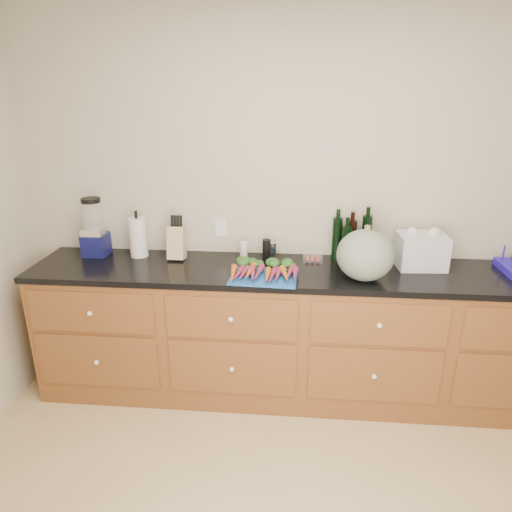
# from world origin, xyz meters

# --- Properties ---
(wall_back) EXTENTS (4.10, 0.05, 2.60)m
(wall_back) POSITION_xyz_m (0.00, 1.62, 1.30)
(wall_back) COLOR #BFB69E
(wall_back) RESTS_ON ground
(cabinets) EXTENTS (3.60, 0.64, 0.90)m
(cabinets) POSITION_xyz_m (0.00, 1.30, 0.45)
(cabinets) COLOR brown
(cabinets) RESTS_ON ground
(countertop) EXTENTS (3.64, 0.62, 0.04)m
(countertop) POSITION_xyz_m (0.00, 1.30, 0.92)
(countertop) COLOR black
(countertop) RESTS_ON cabinets
(cutting_board) EXTENTS (0.43, 0.34, 0.01)m
(cutting_board) POSITION_xyz_m (-0.26, 1.14, 0.95)
(cutting_board) COLOR #1A54A4
(cutting_board) RESTS_ON countertop
(carrots) EXTENTS (0.43, 0.31, 0.06)m
(carrots) POSITION_xyz_m (-0.26, 1.18, 0.98)
(carrots) COLOR #CC5F18
(carrots) RESTS_ON cutting_board
(squash) EXTENTS (0.35, 0.35, 0.32)m
(squash) POSITION_xyz_m (0.36, 1.17, 1.10)
(squash) COLOR #5B6C5A
(squash) RESTS_ON countertop
(blender_appliance) EXTENTS (0.16, 0.16, 0.41)m
(blender_appliance) POSITION_xyz_m (-1.48, 1.46, 1.12)
(blender_appliance) COLOR #0F1248
(blender_appliance) RESTS_ON countertop
(paper_towel) EXTENTS (0.12, 0.12, 0.28)m
(paper_towel) POSITION_xyz_m (-1.17, 1.46, 1.08)
(paper_towel) COLOR silver
(paper_towel) RESTS_ON countertop
(knife_block) EXTENTS (0.11, 0.11, 0.23)m
(knife_block) POSITION_xyz_m (-0.89, 1.44, 1.05)
(knife_block) COLOR tan
(knife_block) RESTS_ON countertop
(grinder_salt) EXTENTS (0.05, 0.05, 0.12)m
(grinder_salt) POSITION_xyz_m (-0.42, 1.48, 1.00)
(grinder_salt) COLOR silver
(grinder_salt) RESTS_ON countertop
(grinder_pepper) EXTENTS (0.06, 0.06, 0.14)m
(grinder_pepper) POSITION_xyz_m (-0.26, 1.48, 1.01)
(grinder_pepper) COLOR black
(grinder_pepper) RESTS_ON countertop
(canister_chrome) EXTENTS (0.05, 0.05, 0.12)m
(canister_chrome) POSITION_xyz_m (-0.22, 1.48, 1.00)
(canister_chrome) COLOR silver
(canister_chrome) RESTS_ON countertop
(tomato_box) EXTENTS (0.13, 0.11, 0.06)m
(tomato_box) POSITION_xyz_m (0.05, 1.47, 0.97)
(tomato_box) COLOR white
(tomato_box) RESTS_ON countertop
(bottles) EXTENTS (0.26, 0.13, 0.32)m
(bottles) POSITION_xyz_m (0.31, 1.51, 1.08)
(bottles) COLOR black
(bottles) RESTS_ON countertop
(grocery_bag) EXTENTS (0.32, 0.26, 0.22)m
(grocery_bag) POSITION_xyz_m (0.76, 1.42, 1.05)
(grocery_bag) COLOR silver
(grocery_bag) RESTS_ON countertop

